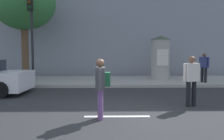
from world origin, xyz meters
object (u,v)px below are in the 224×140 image
(poster_column, at_px, (160,57))
(pedestrian_with_backpack, at_px, (204,65))
(pedestrian_in_light_jacket, at_px, (191,77))
(street_tree, at_px, (24,3))
(traffic_light, at_px, (31,25))
(pedestrian_in_dark_shirt, at_px, (101,83))

(poster_column, xyz_separation_m, pedestrian_with_backpack, (1.98, -1.41, -0.36))
(poster_column, height_order, pedestrian_with_backpack, poster_column)
(pedestrian_in_light_jacket, bearing_deg, street_tree, 140.44)
(traffic_light, distance_m, pedestrian_in_light_jacket, 7.84)
(street_tree, bearing_deg, poster_column, 0.16)
(traffic_light, relative_size, street_tree, 0.74)
(pedestrian_in_light_jacket, distance_m, pedestrian_with_backpack, 5.22)
(traffic_light, xyz_separation_m, poster_column, (6.68, 1.99, -1.62))
(street_tree, relative_size, pedestrian_in_light_jacket, 3.55)
(poster_column, relative_size, pedestrian_in_light_jacket, 1.53)
(traffic_light, xyz_separation_m, pedestrian_in_dark_shirt, (3.49, -5.46, -2.08))
(poster_column, height_order, street_tree, street_tree)
(traffic_light, height_order, poster_column, traffic_light)
(traffic_light, xyz_separation_m, pedestrian_in_light_jacket, (6.35, -4.10, -2.07))
(traffic_light, xyz_separation_m, pedestrian_with_backpack, (8.66, 0.58, -1.98))
(pedestrian_in_light_jacket, bearing_deg, poster_column, 86.88)
(traffic_light, distance_m, poster_column, 7.16)
(traffic_light, height_order, pedestrian_in_dark_shirt, traffic_light)
(street_tree, xyz_separation_m, pedestrian_in_light_jacket, (7.34, -6.06, -3.44))
(street_tree, height_order, pedestrian_in_light_jacket, street_tree)
(traffic_light, distance_m, pedestrian_in_dark_shirt, 6.80)
(pedestrian_in_dark_shirt, distance_m, pedestrian_in_light_jacket, 3.16)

